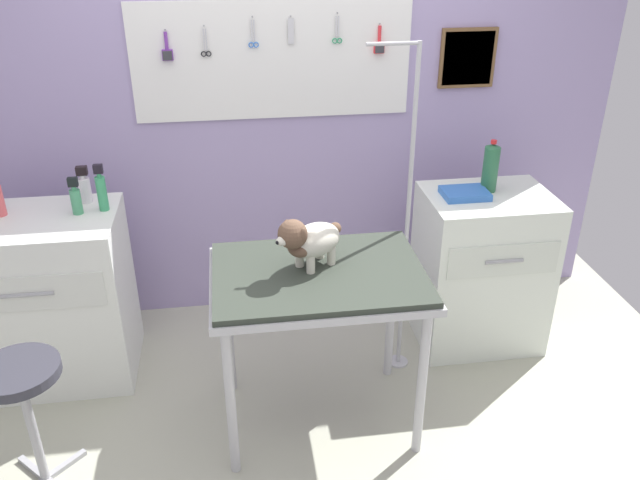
{
  "coord_description": "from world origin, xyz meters",
  "views": [
    {
      "loc": [
        -0.28,
        -2.32,
        2.27
      ],
      "look_at": [
        0.07,
        0.1,
        1.01
      ],
      "focal_mm": 36.32,
      "sensor_mm": 36.0,
      "label": 1
    }
  ],
  "objects_px": {
    "grooming_table": "(319,287)",
    "grooming_arm": "(405,231)",
    "dog": "(308,240)",
    "stool": "(22,390)",
    "counter_left": "(49,298)",
    "cabinet_right": "(481,269)",
    "soda_bottle": "(491,167)"
  },
  "relations": [
    {
      "from": "grooming_table",
      "to": "grooming_arm",
      "type": "height_order",
      "value": "grooming_arm"
    },
    {
      "from": "dog",
      "to": "stool",
      "type": "distance_m",
      "value": 1.33
    },
    {
      "from": "dog",
      "to": "counter_left",
      "type": "bearing_deg",
      "value": 157.36
    },
    {
      "from": "cabinet_right",
      "to": "grooming_table",
      "type": "bearing_deg",
      "value": -151.03
    },
    {
      "from": "soda_bottle",
      "to": "cabinet_right",
      "type": "bearing_deg",
      "value": -99.98
    },
    {
      "from": "cabinet_right",
      "to": "soda_bottle",
      "type": "xyz_separation_m",
      "value": [
        0.01,
        0.07,
        0.59
      ]
    },
    {
      "from": "grooming_arm",
      "to": "dog",
      "type": "height_order",
      "value": "grooming_arm"
    },
    {
      "from": "counter_left",
      "to": "stool",
      "type": "distance_m",
      "value": 0.81
    },
    {
      "from": "cabinet_right",
      "to": "soda_bottle",
      "type": "bearing_deg",
      "value": 80.02
    },
    {
      "from": "grooming_arm",
      "to": "cabinet_right",
      "type": "xyz_separation_m",
      "value": [
        0.51,
        0.19,
        -0.37
      ]
    },
    {
      "from": "grooming_arm",
      "to": "cabinet_right",
      "type": "relative_size",
      "value": 1.94
    },
    {
      "from": "grooming_arm",
      "to": "soda_bottle",
      "type": "distance_m",
      "value": 0.63
    },
    {
      "from": "counter_left",
      "to": "cabinet_right",
      "type": "xyz_separation_m",
      "value": [
        2.34,
        -0.02,
        -0.01
      ]
    },
    {
      "from": "counter_left",
      "to": "soda_bottle",
      "type": "relative_size",
      "value": 3.23
    },
    {
      "from": "dog",
      "to": "soda_bottle",
      "type": "relative_size",
      "value": 1.19
    },
    {
      "from": "stool",
      "to": "dog",
      "type": "bearing_deg",
      "value": 12.26
    },
    {
      "from": "grooming_table",
      "to": "counter_left",
      "type": "xyz_separation_m",
      "value": [
        -1.34,
        0.58,
        -0.3
      ]
    },
    {
      "from": "grooming_table",
      "to": "dog",
      "type": "xyz_separation_m",
      "value": [
        -0.04,
        0.03,
        0.23
      ]
    },
    {
      "from": "grooming_table",
      "to": "cabinet_right",
      "type": "xyz_separation_m",
      "value": [
        1.01,
        0.56,
        -0.3
      ]
    },
    {
      "from": "stool",
      "to": "soda_bottle",
      "type": "distance_m",
      "value": 2.49
    },
    {
      "from": "counter_left",
      "to": "soda_bottle",
      "type": "xyz_separation_m",
      "value": [
        2.36,
        0.05,
        0.58
      ]
    },
    {
      "from": "grooming_table",
      "to": "soda_bottle",
      "type": "distance_m",
      "value": 1.23
    },
    {
      "from": "grooming_arm",
      "to": "dog",
      "type": "relative_size",
      "value": 5.16
    },
    {
      "from": "dog",
      "to": "counter_left",
      "type": "distance_m",
      "value": 1.5
    },
    {
      "from": "grooming_arm",
      "to": "stool",
      "type": "height_order",
      "value": "grooming_arm"
    },
    {
      "from": "soda_bottle",
      "to": "dog",
      "type": "bearing_deg",
      "value": -150.79
    },
    {
      "from": "soda_bottle",
      "to": "stool",
      "type": "bearing_deg",
      "value": -159.39
    },
    {
      "from": "soda_bottle",
      "to": "grooming_arm",
      "type": "bearing_deg",
      "value": -153.54
    },
    {
      "from": "dog",
      "to": "stool",
      "type": "xyz_separation_m",
      "value": [
        -1.22,
        -0.27,
        -0.47
      ]
    },
    {
      "from": "cabinet_right",
      "to": "stool",
      "type": "bearing_deg",
      "value": -160.83
    },
    {
      "from": "grooming_table",
      "to": "dog",
      "type": "bearing_deg",
      "value": 139.31
    },
    {
      "from": "grooming_arm",
      "to": "stool",
      "type": "distance_m",
      "value": 1.88
    }
  ]
}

